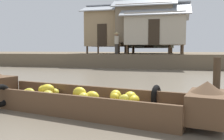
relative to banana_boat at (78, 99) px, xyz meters
The scene contains 9 objects.
ground_plane 4.84m from the banana_boat, 102.27° to the left, with size 300.00×300.00×0.00m, color #665B4C.
riverbank_strip 22.05m from the banana_boat, 92.67° to the left, with size 160.00×20.00×1.05m, color brown.
banana_boat is the anchor object (origin of this frame).
stilt_house_left 16.23m from the banana_boat, 103.18° to the left, with size 3.83×3.90×4.23m.
stilt_house_mid_left 15.15m from the banana_boat, 90.95° to the left, with size 4.98×3.68×4.59m.
stilt_house_mid_right 17.95m from the banana_boat, 90.27° to the left, with size 4.90×3.37×3.33m.
stilt_house_right 14.50m from the banana_boat, 87.44° to the left, with size 5.09×3.94×3.94m.
vendor_person 13.03m from the banana_boat, 99.59° to the left, with size 0.44×0.44×1.66m.
mooring_post 2.92m from the banana_boat, ahead, with size 0.14×0.14×1.22m, color #423323.
Camera 1 is at (3.09, 0.37, 1.37)m, focal length 38.42 mm.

